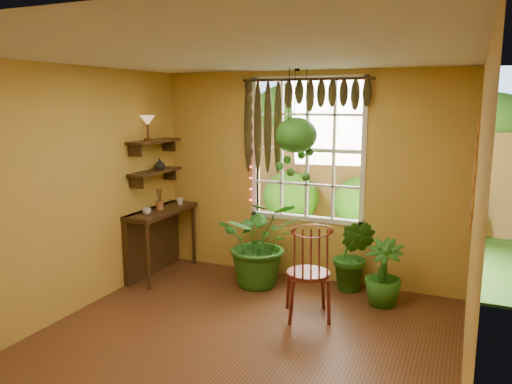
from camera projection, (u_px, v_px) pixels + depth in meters
floor at (229, 353)px, 4.65m from camera, size 4.50×4.50×0.00m
ceiling at (226, 55)px, 4.16m from camera, size 4.50×4.50×0.00m
wall_back at (306, 177)px, 6.43m from camera, size 4.00×0.00×4.00m
wall_left at (56, 195)px, 5.19m from camera, size 0.00×4.50×4.50m
wall_right at (474, 236)px, 3.62m from camera, size 0.00×4.50×4.50m
window at (307, 150)px, 6.40m from camera, size 1.52×0.10×1.86m
valance_vine at (299, 104)px, 6.22m from camera, size 1.70×0.12×1.10m
string_lights at (251, 144)px, 6.61m from camera, size 0.03×0.03×1.54m
wall_plates at (474, 176)px, 5.21m from camera, size 0.04×0.32×1.10m
counter_ledge at (155, 234)px, 6.74m from camera, size 0.40×1.20×0.90m
shelf_lower at (155, 172)px, 6.57m from camera, size 0.25×0.90×0.04m
shelf_upper at (154, 141)px, 6.50m from camera, size 0.25×0.90×0.04m
backyard at (384, 151)px, 10.52m from camera, size 14.00×10.00×12.00m
windsor_chair at (308, 286)px, 5.35m from camera, size 0.62×0.63×1.25m
potted_plant_left at (261, 242)px, 6.28m from camera, size 1.27×1.19×1.14m
potted_plant_mid at (353, 255)px, 6.10m from camera, size 0.55×0.47×0.92m
potted_plant_right at (383, 273)px, 5.70m from camera, size 0.46×0.46×0.77m
hanging_basket at (296, 138)px, 6.04m from camera, size 0.50×0.50×1.35m
cup_a at (147, 211)px, 6.30m from camera, size 0.13×0.13×0.09m
cup_b at (180, 201)px, 6.90m from camera, size 0.12×0.12×0.09m
brush_jar at (159, 199)px, 6.58m from camera, size 0.10×0.10×0.36m
shelf_vase at (160, 164)px, 6.65m from camera, size 0.15×0.15×0.15m
tiffany_lamp at (147, 122)px, 6.31m from camera, size 0.19×0.19×0.32m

